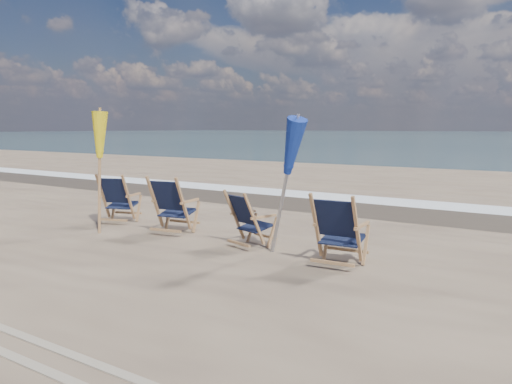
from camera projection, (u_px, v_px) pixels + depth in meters
surf_foam at (377, 200)px, 13.61m from camera, size 200.00×1.40×0.01m
wet_sand_strip at (357, 208)px, 12.36m from camera, size 200.00×2.60×0.00m
beach_chair_0 at (129, 199)px, 10.17m from camera, size 0.87×0.93×1.05m
beach_chair_1 at (183, 206)px, 9.06m from camera, size 0.83×0.90×1.11m
beach_chair_2 at (254, 222)px, 7.99m from camera, size 0.80×0.85×0.96m
beach_chair_3 at (357, 233)px, 6.86m from camera, size 0.74×0.82×1.08m
umbrella_yellow at (98, 141)px, 9.21m from camera, size 0.30×0.30×2.25m
umbrella_blue at (283, 146)px, 7.46m from camera, size 0.30×0.30×2.23m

